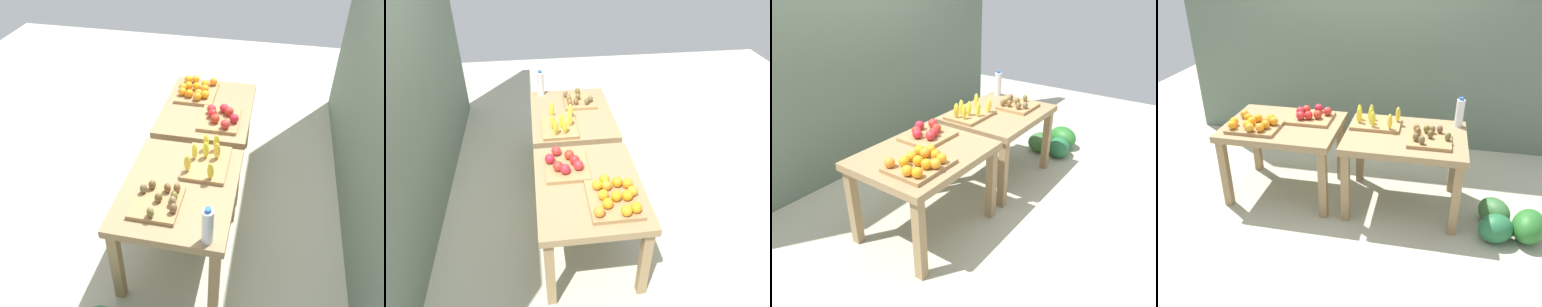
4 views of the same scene
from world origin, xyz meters
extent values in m
plane|color=#B1B198|center=(0.00, 0.00, 0.00)|extent=(8.00, 8.00, 0.00)
cube|color=#93754F|center=(-0.56, 0.00, 0.69)|extent=(1.04, 0.80, 0.06)
cube|color=#93754F|center=(-1.02, -0.34, 0.33)|extent=(0.07, 0.07, 0.66)
cube|color=#93754F|center=(-0.10, -0.34, 0.33)|extent=(0.07, 0.07, 0.66)
cube|color=#93754F|center=(-1.02, 0.34, 0.33)|extent=(0.07, 0.07, 0.66)
cube|color=#93754F|center=(-0.10, 0.34, 0.33)|extent=(0.07, 0.07, 0.66)
cube|color=#93754F|center=(0.56, 0.00, 0.69)|extent=(1.04, 0.80, 0.06)
cube|color=#93754F|center=(0.10, -0.34, 0.33)|extent=(0.07, 0.07, 0.66)
cube|color=#93754F|center=(1.02, -0.34, 0.33)|extent=(0.07, 0.07, 0.66)
cube|color=#93754F|center=(0.10, 0.34, 0.33)|extent=(0.07, 0.07, 0.66)
cube|color=#93754F|center=(1.02, 0.34, 0.33)|extent=(0.07, 0.07, 0.66)
cube|color=#9F794A|center=(-0.77, -0.14, 0.74)|extent=(0.44, 0.36, 0.03)
sphere|color=orange|center=(-0.86, -0.08, 0.79)|extent=(0.09, 0.09, 0.08)
sphere|color=orange|center=(-0.66, -0.04, 0.79)|extent=(0.10, 0.10, 0.08)
sphere|color=orange|center=(-0.94, -0.19, 0.79)|extent=(0.10, 0.10, 0.08)
sphere|color=orange|center=(-0.60, -0.11, 0.79)|extent=(0.10, 0.10, 0.08)
sphere|color=orange|center=(-0.77, -0.07, 0.79)|extent=(0.09, 0.09, 0.08)
sphere|color=orange|center=(-0.67, -0.26, 0.79)|extent=(0.11, 0.11, 0.08)
sphere|color=orange|center=(-0.65, -0.19, 0.79)|extent=(0.11, 0.11, 0.08)
sphere|color=orange|center=(-0.93, -0.01, 0.79)|extent=(0.10, 0.10, 0.08)
sphere|color=orange|center=(-0.92, -0.26, 0.79)|extent=(0.08, 0.08, 0.08)
sphere|color=orange|center=(-0.80, -0.23, 0.79)|extent=(0.11, 0.11, 0.08)
sphere|color=orange|center=(-0.79, -0.15, 0.79)|extent=(0.11, 0.11, 0.08)
sphere|color=orange|center=(-0.75, -0.28, 0.79)|extent=(0.11, 0.11, 0.08)
sphere|color=orange|center=(-0.67, -0.11, 0.79)|extent=(0.09, 0.09, 0.08)
cube|color=#9F794A|center=(-0.34, 0.14, 0.74)|extent=(0.40, 0.34, 0.03)
sphere|color=red|center=(-0.41, 0.06, 0.79)|extent=(0.11, 0.11, 0.08)
sphere|color=red|center=(-0.45, 0.17, 0.79)|extent=(0.10, 0.10, 0.08)
sphere|color=red|center=(-0.26, 0.12, 0.79)|extent=(0.08, 0.08, 0.08)
sphere|color=red|center=(-0.19, 0.21, 0.79)|extent=(0.10, 0.10, 0.08)
sphere|color=red|center=(-0.30, 0.27, 0.79)|extent=(0.11, 0.11, 0.08)
sphere|color=red|center=(-0.40, 0.22, 0.79)|extent=(0.11, 0.11, 0.08)
sphere|color=red|center=(-0.34, 0.08, 0.79)|extent=(0.10, 0.10, 0.08)
cube|color=#9F794A|center=(0.28, 0.15, 0.74)|extent=(0.44, 0.32, 0.03)
ellipsoid|color=yellow|center=(0.22, 0.21, 0.82)|extent=(0.05, 0.05, 0.14)
ellipsoid|color=yellow|center=(0.23, 0.13, 0.82)|extent=(0.07, 0.07, 0.14)
ellipsoid|color=yellow|center=(0.42, 0.03, 0.82)|extent=(0.06, 0.06, 0.14)
ellipsoid|color=yellow|center=(0.12, 0.19, 0.82)|extent=(0.07, 0.06, 0.14)
ellipsoid|color=yellow|center=(0.47, 0.20, 0.82)|extent=(0.06, 0.06, 0.14)
ellipsoid|color=yellow|center=(0.26, 0.05, 0.82)|extent=(0.05, 0.05, 0.14)
ellipsoid|color=yellow|center=(0.13, 0.11, 0.82)|extent=(0.06, 0.06, 0.14)
cube|color=#9F794A|center=(0.77, -0.10, 0.74)|extent=(0.36, 0.32, 0.03)
ellipsoid|color=brown|center=(0.65, 0.01, 0.79)|extent=(0.07, 0.06, 0.07)
ellipsoid|color=brown|center=(0.65, -0.17, 0.79)|extent=(0.07, 0.07, 0.07)
ellipsoid|color=brown|center=(0.77, -0.09, 0.79)|extent=(0.07, 0.07, 0.07)
ellipsoid|color=brown|center=(0.91, -0.10, 0.79)|extent=(0.07, 0.07, 0.07)
ellipsoid|color=brown|center=(0.66, -0.06, 0.79)|extent=(0.07, 0.07, 0.07)
ellipsoid|color=brown|center=(0.74, 0.01, 0.79)|extent=(0.06, 0.05, 0.07)
ellipsoid|color=brown|center=(0.70, -0.21, 0.79)|extent=(0.07, 0.07, 0.07)
ellipsoid|color=brown|center=(0.78, 0.01, 0.79)|extent=(0.06, 0.06, 0.07)
ellipsoid|color=brown|center=(0.84, 0.03, 0.79)|extent=(0.07, 0.07, 0.07)
cylinder|color=silver|center=(1.01, 0.28, 0.85)|extent=(0.07, 0.07, 0.25)
cylinder|color=blue|center=(1.01, 0.28, 0.98)|extent=(0.04, 0.04, 0.02)
camera|label=1|loc=(2.66, 0.54, 2.66)|focal=38.45mm
camera|label=2|loc=(-2.62, 0.35, 2.48)|focal=33.96mm
camera|label=3|loc=(-2.51, -1.78, 2.01)|focal=35.37mm
camera|label=4|loc=(0.74, -3.15, 2.20)|focal=37.33mm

